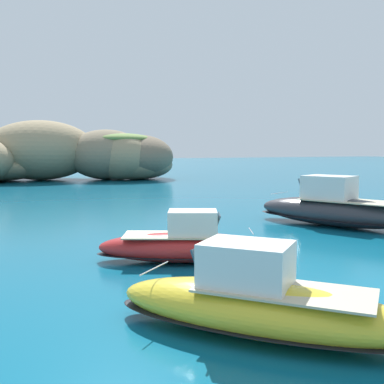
# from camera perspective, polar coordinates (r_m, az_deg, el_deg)

# --- Properties ---
(islet_large) EXTENTS (25.26, 26.81, 9.03)m
(islet_large) POSITION_cam_1_polar(r_m,az_deg,el_deg) (75.51, -21.64, 4.32)
(islet_large) COLOR #9E8966
(islet_large) RESTS_ON ground
(islet_small) EXTENTS (21.04, 17.37, 7.69)m
(islet_small) POSITION_cam_1_polar(r_m,az_deg,el_deg) (73.06, -8.20, 4.26)
(islet_small) COLOR #9E8966
(islet_small) RESTS_ON ground
(motorboat_yellow) EXTENTS (7.20, 7.69, 2.39)m
(motorboat_yellow) POSITION_cam_1_polar(r_m,az_deg,el_deg) (12.41, 8.28, -13.49)
(motorboat_yellow) COLOR yellow
(motorboat_yellow) RESTS_ON ground
(motorboat_charcoal) EXTENTS (7.24, 10.93, 3.11)m
(motorboat_charcoal) POSITION_cam_1_polar(r_m,az_deg,el_deg) (30.13, 17.19, -2.04)
(motorboat_charcoal) COLOR #2D2D33
(motorboat_charcoal) RESTS_ON ground
(motorboat_red) EXTENTS (7.66, 5.16, 2.19)m
(motorboat_red) POSITION_cam_1_polar(r_m,az_deg,el_deg) (19.83, -0.87, -6.47)
(motorboat_red) COLOR red
(motorboat_red) RESTS_ON ground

